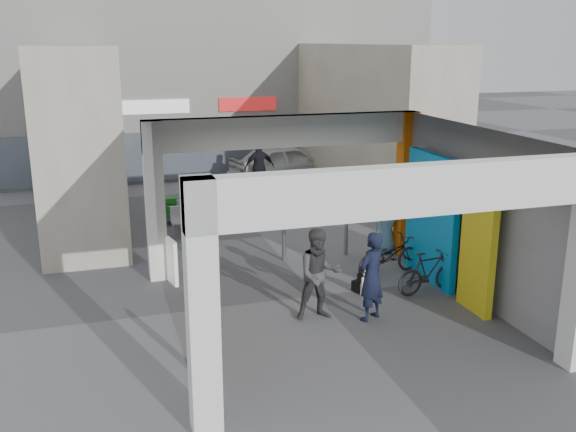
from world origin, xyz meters
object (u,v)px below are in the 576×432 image
object	(u,v)px
border_collie	(362,282)
man_with_dog	(371,276)
bicycle_front	(389,256)
man_back_turned	(319,274)
man_elderly	(387,224)
white_van	(286,163)
cafe_set	(192,221)
bicycle_rear	(429,272)
produce_stand	(178,213)
man_crates	(259,167)

from	to	relation	value
border_collie	man_with_dog	bearing A→B (deg)	-125.46
border_collie	bicycle_front	bearing A→B (deg)	20.57
man_back_turned	bicycle_front	distance (m)	2.93
man_back_turned	bicycle_front	size ratio (longest dim) A/B	1.05
man_with_dog	bicycle_front	bearing A→B (deg)	-152.73
man_elderly	bicycle_front	size ratio (longest dim) A/B	0.88
bicycle_front	man_with_dog	bearing A→B (deg)	133.91
white_van	bicycle_front	bearing A→B (deg)	163.22
cafe_set	bicycle_front	size ratio (longest dim) A/B	0.82
bicycle_front	bicycle_rear	world-z (taller)	bicycle_rear
border_collie	man_back_turned	world-z (taller)	man_back_turned
produce_stand	bicycle_front	xyz separation A→B (m)	(3.94, -5.69, 0.15)
border_collie	man_with_dog	xyz separation A→B (m)	(-0.36, -1.24, 0.62)
produce_stand	man_crates	bearing A→B (deg)	26.39
border_collie	produce_stand	bearing A→B (deg)	94.80
bicycle_front	man_back_turned	bearing A→B (deg)	114.81
man_crates	bicycle_front	size ratio (longest dim) A/B	1.08
man_elderly	bicycle_rear	xyz separation A→B (m)	(-0.30, -2.67, -0.28)
produce_stand	man_crates	world-z (taller)	man_crates
border_collie	white_van	world-z (taller)	white_van
bicycle_front	produce_stand	bearing A→B (deg)	22.06
produce_stand	man_back_turned	world-z (taller)	man_back_turned
bicycle_rear	man_back_turned	bearing A→B (deg)	93.42
border_collie	man_with_dog	distance (m)	1.43
cafe_set	border_collie	distance (m)	6.12
bicycle_rear	white_van	distance (m)	11.27
produce_stand	man_crates	distance (m)	4.37
cafe_set	man_with_dog	size ratio (longest dim) A/B	0.79
cafe_set	man_back_turned	world-z (taller)	man_back_turned
cafe_set	man_elderly	size ratio (longest dim) A/B	0.93
cafe_set	bicycle_front	distance (m)	5.95
bicycle_front	man_elderly	bearing A→B (deg)	-36.23
white_van	man_with_dog	bearing A→B (deg)	157.39
cafe_set	produce_stand	xyz separation A→B (m)	(-0.24, 1.04, -0.01)
produce_stand	man_with_dog	bearing A→B (deg)	-87.82
produce_stand	cafe_set	bearing A→B (deg)	-92.95
man_with_dog	bicycle_front	world-z (taller)	man_with_dog
man_with_dog	white_van	world-z (taller)	man_with_dog
man_crates	man_elderly	bearing A→B (deg)	96.56
produce_stand	man_back_turned	bearing A→B (deg)	-93.57
man_with_dog	bicycle_rear	distance (m)	1.95
border_collie	man_elderly	world-z (taller)	man_elderly
cafe_set	bicycle_rear	size ratio (longest dim) A/B	0.90
white_van	man_elderly	bearing A→B (deg)	166.74
cafe_set	bicycle_front	bearing A→B (deg)	-51.50
man_back_turned	white_van	bearing A→B (deg)	80.07
man_crates	produce_stand	bearing A→B (deg)	38.15
cafe_set	man_back_turned	xyz separation A→B (m)	(1.40, -6.41, 0.59)
bicycle_front	man_crates	bearing A→B (deg)	-7.66
produce_stand	white_van	size ratio (longest dim) A/B	0.26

